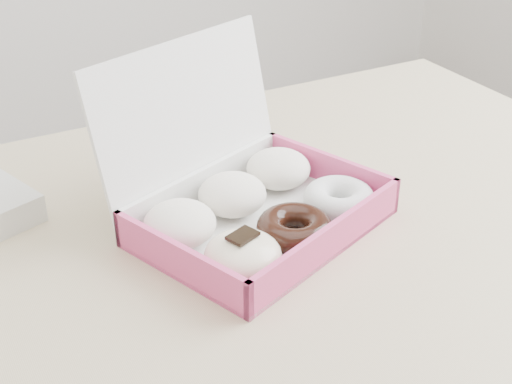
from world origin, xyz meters
name	(u,v)px	position (x,y,z in m)	size (l,w,h in m)	color
table	(268,264)	(0.00, 0.00, 0.67)	(1.20, 0.80, 0.75)	tan
donut_box	(250,201)	(-0.03, -0.01, 0.79)	(0.38, 0.36, 0.22)	white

